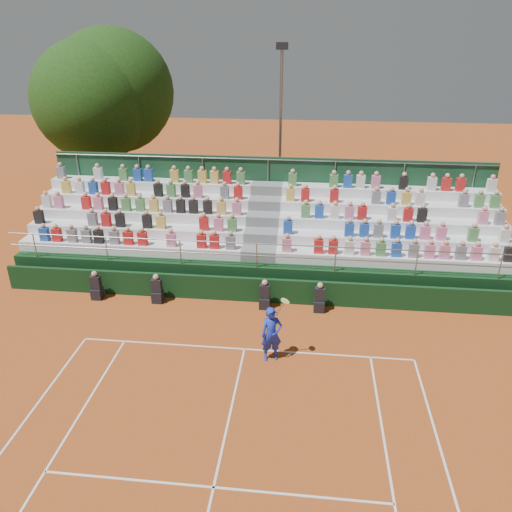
# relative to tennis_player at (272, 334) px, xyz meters

# --- Properties ---
(ground) EXTENTS (90.00, 90.00, 0.00)m
(ground) POSITION_rel_tennis_player_xyz_m (-0.92, 0.41, -0.93)
(ground) COLOR #A94B1C
(ground) RESTS_ON ground
(courtside_wall) EXTENTS (20.00, 0.15, 1.00)m
(courtside_wall) POSITION_rel_tennis_player_xyz_m (-0.92, 3.61, -0.43)
(courtside_wall) COLOR black
(courtside_wall) RESTS_ON ground
(line_officials) EXTENTS (9.04, 0.40, 1.19)m
(line_officials) POSITION_rel_tennis_player_xyz_m (-2.69, 3.16, -0.45)
(line_officials) COLOR black
(line_officials) RESTS_ON ground
(grandstand) EXTENTS (20.00, 5.20, 4.40)m
(grandstand) POSITION_rel_tennis_player_xyz_m (-0.92, 6.84, 0.17)
(grandstand) COLOR black
(grandstand) RESTS_ON ground
(tennis_player) EXTENTS (0.92, 0.63, 2.22)m
(tennis_player) POSITION_rel_tennis_player_xyz_m (0.00, 0.00, 0.00)
(tennis_player) COLOR #1930BE
(tennis_player) RESTS_ON ground
(tree_west) EXTENTS (6.44, 6.44, 9.32)m
(tree_west) POSITION_rel_tennis_player_xyz_m (-10.82, 13.60, 5.16)
(tree_west) COLOR #342413
(tree_west) RESTS_ON ground
(tree_east) EXTENTS (6.75, 6.75, 9.83)m
(tree_east) POSITION_rel_tennis_player_xyz_m (-10.15, 14.76, 5.51)
(tree_east) COLOR #342413
(tree_east) RESTS_ON ground
(floodlight_mast) EXTENTS (0.60, 0.25, 9.03)m
(floodlight_mast) POSITION_rel_tennis_player_xyz_m (-0.69, 13.65, 4.27)
(floodlight_mast) COLOR gray
(floodlight_mast) RESTS_ON ground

